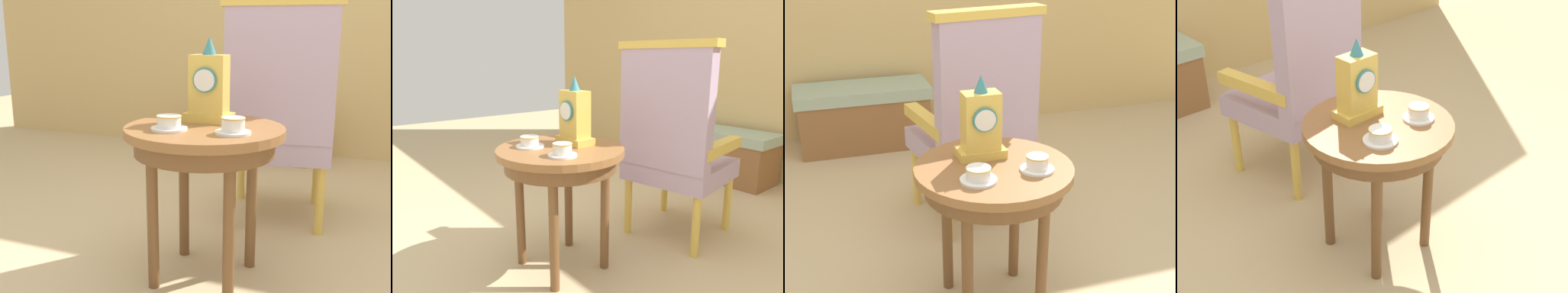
# 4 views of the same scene
# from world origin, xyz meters

# --- Properties ---
(ground_plane) EXTENTS (10.00, 10.00, 0.00)m
(ground_plane) POSITION_xyz_m (0.00, 0.00, 0.00)
(ground_plane) COLOR tan
(side_table) EXTENTS (0.62, 0.62, 0.63)m
(side_table) POSITION_xyz_m (0.01, 0.00, 0.55)
(side_table) COLOR brown
(side_table) RESTS_ON ground
(teacup_left) EXTENTS (0.14, 0.14, 0.06)m
(teacup_left) POSITION_xyz_m (-0.09, -0.11, 0.66)
(teacup_left) COLOR white
(teacup_left) RESTS_ON side_table
(teacup_right) EXTENTS (0.13, 0.13, 0.06)m
(teacup_right) POSITION_xyz_m (0.15, -0.09, 0.66)
(teacup_right) COLOR white
(teacup_right) RESTS_ON side_table
(mantel_clock) EXTENTS (0.19, 0.11, 0.34)m
(mantel_clock) POSITION_xyz_m (-0.01, 0.10, 0.77)
(mantel_clock) COLOR gold
(mantel_clock) RESTS_ON side_table
(armchair) EXTENTS (0.62, 0.61, 1.14)m
(armchair) POSITION_xyz_m (0.15, 0.68, 0.59)
(armchair) COLOR #B299B7
(armchair) RESTS_ON ground
(window_bench) EXTENTS (0.92, 0.40, 0.44)m
(window_bench) POSITION_xyz_m (-0.29, 1.95, 0.22)
(window_bench) COLOR #9EB299
(window_bench) RESTS_ON ground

